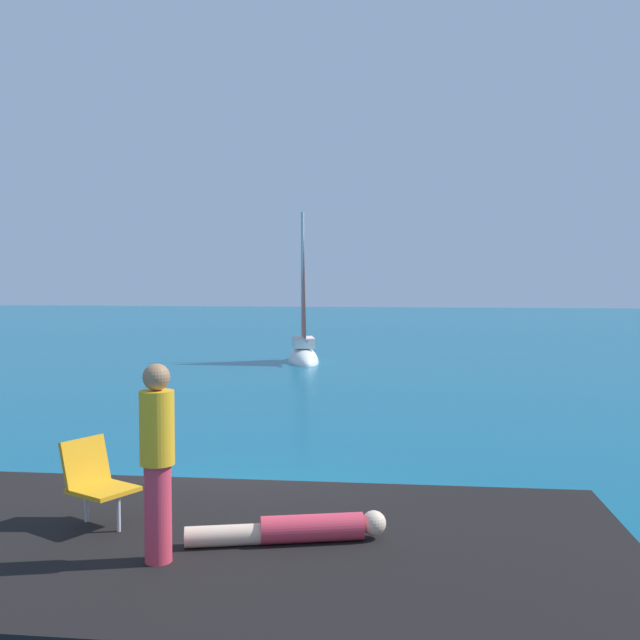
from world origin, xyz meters
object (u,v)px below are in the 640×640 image
(beach_chair, at_px, (95,478))
(sailboat_near, at_px, (303,353))
(person_sunbather, at_px, (297,529))
(person_standing, at_px, (157,457))

(beach_chair, bearing_deg, sailboat_near, 121.02)
(person_sunbather, bearing_deg, sailboat_near, -96.41)
(person_standing, bearing_deg, sailboat_near, -120.22)
(sailboat_near, xyz_separation_m, person_sunbather, (3.57, -21.58, 0.64))
(sailboat_near, relative_size, person_standing, 4.00)
(sailboat_near, distance_m, person_sunbather, 21.88)
(person_sunbather, xyz_separation_m, beach_chair, (-1.95, 0.18, 0.33))
(person_standing, bearing_deg, person_sunbather, 172.34)
(sailboat_near, bearing_deg, person_standing, 172.65)
(sailboat_near, bearing_deg, beach_chair, 170.48)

